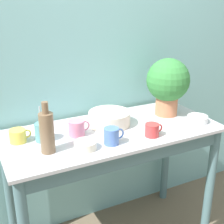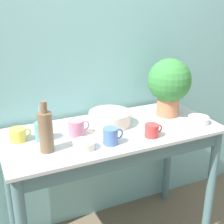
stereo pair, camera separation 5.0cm
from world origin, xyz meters
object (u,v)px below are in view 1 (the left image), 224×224
Objects in this scene: mug_blue at (112,136)px; utensil_cup at (42,132)px; mug_red at (152,130)px; bowl_small_enamel_white at (197,119)px; bowl_wash_large at (109,118)px; mug_pink at (77,128)px; potted_plant at (168,83)px; bowl_small_cream at (85,145)px; mug_yellow at (18,136)px; bottle_tall at (47,132)px.

mug_blue is 0.40m from utensil_cup.
mug_red reaches higher than bowl_small_enamel_white.
bowl_wash_large is 2.02× the size of mug_pink.
utensil_cup is (-1.00, 0.19, 0.03)m from bowl_small_enamel_white.
bowl_small_cream is at bearing -162.03° from potted_plant.
mug_blue is at bearing -4.31° from bowl_small_cream.
utensil_cup is (-0.45, -0.04, 0.01)m from bowl_wash_large.
potted_plant reaches higher than mug_red.
bowl_small_enamel_white is 1.01m from utensil_cup.
utensil_cup is at bearing -175.06° from bowl_wash_large.
mug_blue is (0.14, -0.20, 0.00)m from mug_pink.
mug_blue is at bearing -113.48° from bowl_wash_large.
utensil_cup is at bearing 169.41° from bowl_small_enamel_white.
bowl_wash_large is 2.14× the size of mug_yellow.
mug_pink reaches higher than bowl_small_enamel_white.
mug_red reaches higher than mug_yellow.
mug_yellow is (-0.58, 0.01, -0.01)m from bowl_wash_large.
potted_plant is 3.16× the size of mug_yellow.
bottle_tall reaches higher than mug_blue.
mug_blue is at bearing -156.34° from potted_plant.
potted_plant is at bearing 1.54° from utensil_cup.
bowl_small_enamel_white is (1.13, -0.23, -0.02)m from mug_yellow.
bowl_small_cream is (0.19, -0.06, -0.10)m from bottle_tall.
bottle_tall is at bearing -157.81° from bowl_wash_large.
bowl_small_cream is (-0.16, 0.01, -0.03)m from mug_blue.
mug_red is (0.62, -0.08, -0.08)m from bottle_tall.
bowl_wash_large is 0.95× the size of bottle_tall.
bowl_wash_large reaches higher than mug_red.
bottle_tall reaches higher than mug_pink.
mug_blue is 0.60× the size of utensil_cup.
bottle_tall is (-0.90, -0.17, -0.11)m from potted_plant.
bowl_wash_large is (-0.44, 0.02, -0.19)m from potted_plant.
mug_pink is at bearing -11.46° from mug_yellow.
bowl_wash_large is 1.31× the size of utensil_cup.
potted_plant reaches higher than mug_yellow.
mug_red is at bearing -3.50° from mug_blue.
bottle_tall is 0.36m from mug_blue.
potted_plant reaches higher than utensil_cup.
bowl_wash_large is 0.45m from utensil_cup.
mug_blue is at bearing -177.27° from bowl_small_enamel_white.
mug_blue is (-0.11, -0.26, 0.00)m from bowl_wash_large.
bottle_tall is 2.12× the size of bowl_small_enamel_white.
bowl_wash_large is at bearing -0.71° from mug_yellow.
utensil_cup reaches higher than bowl_wash_large.
bottle_tall is 0.24m from mug_yellow.
bowl_wash_large is 2.01× the size of bowl_small_enamel_white.
potted_plant is 3.23× the size of mug_blue.
bowl_small_enamel_white is 0.65× the size of utensil_cup.
bowl_small_cream is (-0.81, -0.02, -0.00)m from bowl_small_enamel_white.
mug_yellow is 0.94× the size of bowl_small_enamel_white.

